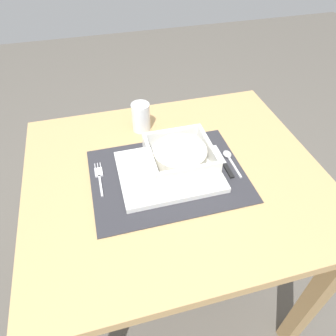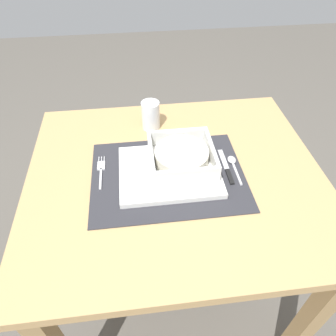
{
  "view_description": "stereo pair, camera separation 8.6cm",
  "coord_description": "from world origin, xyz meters",
  "px_view_note": "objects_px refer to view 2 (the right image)",
  "views": [
    {
      "loc": [
        -0.18,
        -0.6,
        1.32
      ],
      "look_at": [
        -0.02,
        -0.01,
        0.73
      ],
      "focal_mm": 33.22,
      "sensor_mm": 36.0,
      "label": 1
    },
    {
      "loc": [
        -0.1,
        -0.62,
        1.32
      ],
      "look_at": [
        -0.02,
        -0.01,
        0.73
      ],
      "focal_mm": 33.22,
      "sensor_mm": 36.0,
      "label": 2
    }
  ],
  "objects_px": {
    "porridge_bowl": "(181,157)",
    "butter_knife": "(227,168)",
    "fork": "(101,170)",
    "dining_table": "(175,199)",
    "spoon": "(233,163)",
    "drinking_glass": "(151,117)"
  },
  "relations": [
    {
      "from": "porridge_bowl",
      "to": "butter_knife",
      "type": "height_order",
      "value": "porridge_bowl"
    },
    {
      "from": "porridge_bowl",
      "to": "fork",
      "type": "xyz_separation_m",
      "value": [
        -0.23,
        0.02,
        -0.04
      ]
    },
    {
      "from": "dining_table",
      "to": "butter_knife",
      "type": "bearing_deg",
      "value": -1.09
    },
    {
      "from": "porridge_bowl",
      "to": "spoon",
      "type": "xyz_separation_m",
      "value": [
        0.15,
        -0.0,
        -0.04
      ]
    },
    {
      "from": "dining_table",
      "to": "porridge_bowl",
      "type": "xyz_separation_m",
      "value": [
        0.02,
        0.02,
        0.15
      ]
    },
    {
      "from": "spoon",
      "to": "butter_knife",
      "type": "height_order",
      "value": "spoon"
    },
    {
      "from": "porridge_bowl",
      "to": "drinking_glass",
      "type": "distance_m",
      "value": 0.22
    },
    {
      "from": "spoon",
      "to": "drinking_glass",
      "type": "distance_m",
      "value": 0.31
    },
    {
      "from": "fork",
      "to": "spoon",
      "type": "relative_size",
      "value": 1.17
    },
    {
      "from": "porridge_bowl",
      "to": "fork",
      "type": "height_order",
      "value": "porridge_bowl"
    },
    {
      "from": "dining_table",
      "to": "butter_knife",
      "type": "xyz_separation_m",
      "value": [
        0.15,
        -0.0,
        0.11
      ]
    },
    {
      "from": "porridge_bowl",
      "to": "drinking_glass",
      "type": "bearing_deg",
      "value": 108.03
    },
    {
      "from": "spoon",
      "to": "fork",
      "type": "bearing_deg",
      "value": -178.76
    },
    {
      "from": "spoon",
      "to": "butter_knife",
      "type": "relative_size",
      "value": 0.81
    },
    {
      "from": "dining_table",
      "to": "butter_knife",
      "type": "relative_size",
      "value": 5.86
    },
    {
      "from": "fork",
      "to": "porridge_bowl",
      "type": "bearing_deg",
      "value": -7.43
    },
    {
      "from": "porridge_bowl",
      "to": "spoon",
      "type": "height_order",
      "value": "porridge_bowl"
    },
    {
      "from": "fork",
      "to": "butter_knife",
      "type": "height_order",
      "value": "butter_knife"
    },
    {
      "from": "fork",
      "to": "butter_knife",
      "type": "bearing_deg",
      "value": -9.17
    },
    {
      "from": "porridge_bowl",
      "to": "butter_knife",
      "type": "xyz_separation_m",
      "value": [
        0.13,
        -0.02,
        -0.04
      ]
    },
    {
      "from": "porridge_bowl",
      "to": "dining_table",
      "type": "bearing_deg",
      "value": -134.82
    },
    {
      "from": "dining_table",
      "to": "drinking_glass",
      "type": "xyz_separation_m",
      "value": [
        -0.05,
        0.23,
        0.15
      ]
    }
  ]
}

